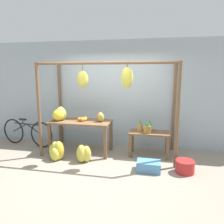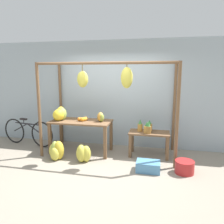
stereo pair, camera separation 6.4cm
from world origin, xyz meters
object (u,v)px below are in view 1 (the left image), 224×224
object	(u,v)px
papaya_pile	(101,117)
banana_pile_ground_right	(84,154)
blue_bucket	(185,167)
pineapple_cluster	(146,127)
parked_bicycle	(27,132)
banana_pile_on_table	(60,114)
fruit_crate_white	(149,166)
orange_pile	(83,119)
banana_pile_ground_left	(56,151)

from	to	relation	value
papaya_pile	banana_pile_ground_right	bearing A→B (deg)	-112.38
blue_bucket	papaya_pile	world-z (taller)	papaya_pile
pineapple_cluster	parked_bicycle	xyz separation A→B (m)	(-3.22, 0.10, -0.34)
banana_pile_on_table	pineapple_cluster	distance (m)	2.14
banana_pile_on_table	fruit_crate_white	xyz separation A→B (m)	(2.23, -0.71, -0.85)
orange_pile	fruit_crate_white	world-z (taller)	orange_pile
pineapple_cluster	blue_bucket	distance (m)	1.25
banana_pile_ground_right	parked_bicycle	size ratio (longest dim) A/B	0.24
banana_pile_ground_left	banana_pile_ground_right	world-z (taller)	banana_pile_ground_left
blue_bucket	banana_pile_on_table	bearing A→B (deg)	167.58
banana_pile_on_table	papaya_pile	xyz separation A→B (m)	(1.03, 0.03, -0.04)
pineapple_cluster	banana_pile_ground_left	bearing A→B (deg)	-161.82
banana_pile_ground_left	parked_bicycle	size ratio (longest dim) A/B	0.27
blue_bucket	orange_pile	bearing A→B (deg)	164.28
pineapple_cluster	parked_bicycle	size ratio (longest dim) A/B	0.24
blue_bucket	banana_pile_ground_right	bearing A→B (deg)	177.77
blue_bucket	banana_pile_ground_left	bearing A→B (deg)	177.91
banana_pile_ground_left	parked_bicycle	bearing A→B (deg)	148.15
banana_pile_on_table	parked_bicycle	distance (m)	1.26
banana_pile_ground_left	pineapple_cluster	bearing A→B (deg)	18.18
banana_pile_on_table	orange_pile	world-z (taller)	banana_pile_on_table
banana_pile_ground_right	blue_bucket	distance (m)	2.15
pineapple_cluster	parked_bicycle	bearing A→B (deg)	178.19
banana_pile_on_table	papaya_pile	bearing A→B (deg)	1.59
banana_pile_on_table	pineapple_cluster	size ratio (longest dim) A/B	1.21
fruit_crate_white	blue_bucket	bearing A→B (deg)	5.34
papaya_pile	banana_pile_ground_left	bearing A→B (deg)	-147.76
banana_pile_on_table	blue_bucket	world-z (taller)	banana_pile_on_table
banana_pile_on_table	fruit_crate_white	size ratio (longest dim) A/B	1.03
banana_pile_ground_right	blue_bucket	size ratio (longest dim) A/B	1.06
banana_pile_on_table	papaya_pile	distance (m)	1.03
banana_pile_ground_left	orange_pile	bearing A→B (deg)	50.32
parked_bicycle	banana_pile_ground_right	bearing A→B (deg)	-22.40
banana_pile_ground_left	fruit_crate_white	size ratio (longest dim) A/B	0.92
blue_bucket	parked_bicycle	world-z (taller)	parked_bicycle
banana_pile_on_table	parked_bicycle	world-z (taller)	banana_pile_on_table
orange_pile	pineapple_cluster	size ratio (longest dim) A/B	0.58
banana_pile_on_table	orange_pile	distance (m)	0.60
pineapple_cluster	blue_bucket	xyz separation A→B (m)	(0.81, -0.76, -0.58)
fruit_crate_white	parked_bicycle	bearing A→B (deg)	164.42
parked_bicycle	papaya_pile	world-z (taller)	papaya_pile
banana_pile_on_table	banana_pile_ground_left	xyz separation A→B (m)	(0.12, -0.54, -0.76)
banana_pile_on_table	banana_pile_ground_left	distance (m)	0.94
papaya_pile	fruit_crate_white	bearing A→B (deg)	-31.81
banana_pile_ground_left	papaya_pile	xyz separation A→B (m)	(0.91, 0.57, 0.72)
fruit_crate_white	blue_bucket	distance (m)	0.71
blue_bucket	parked_bicycle	size ratio (longest dim) A/B	0.23
orange_pile	parked_bicycle	distance (m)	1.76
banana_pile_on_table	parked_bicycle	xyz separation A→B (m)	(-1.10, 0.21, -0.59)
blue_bucket	pineapple_cluster	bearing A→B (deg)	136.97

